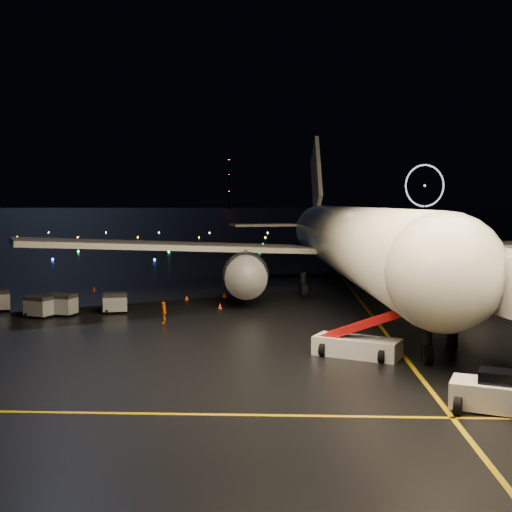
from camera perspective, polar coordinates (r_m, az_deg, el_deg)
The scene contains 17 objects.
ground at distance 336.90m, azimuth 1.57°, elevation 3.27°, with size 2000.00×2000.00×0.00m, color black.
lane_centre at distance 53.03m, azimuth 10.20°, elevation -5.14°, with size 0.25×80.00×0.02m, color #CD9F09.
lane_cross at distance 29.90m, azimuth -17.32°, elevation -13.14°, with size 60.00×0.25×0.02m, color #CD9F09.
airliner at distance 63.67m, azimuth 8.11°, elevation 4.66°, with size 63.47×60.30×17.98m, color white, non-canonical shape.
pushback_tug at distance 30.49m, azimuth 20.54°, elevation -11.14°, with size 3.76×1.97×1.79m, color silver.
belt_loader at distance 38.52m, azimuth 8.99°, elevation -6.20°, with size 7.38×2.01×3.58m, color silver, non-canonical shape.
crew_c at distance 49.07m, azimuth -8.18°, elevation -4.97°, with size 0.95×0.40×1.62m, color orange.
safety_cone_0 at distance 55.11m, azimuth -3.22°, elevation -4.47°, with size 0.39×0.39×0.45m, color #F8500E.
safety_cone_1 at distance 61.69m, azimuth -2.83°, elevation -3.45°, with size 0.42×0.42×0.48m, color #F8500E.
safety_cone_2 at distance 60.25m, azimuth -6.18°, elevation -3.69°, with size 0.40×0.40×0.45m, color #F8500E.
safety_cone_3 at distance 67.71m, azimuth -14.21°, elevation -2.82°, with size 0.49×0.49×0.56m, color #F8500E.
ferris_wheel at distance 774.75m, azimuth 14.77°, elevation 5.92°, with size 50.00×4.00×52.00m, color black, non-canonical shape.
radio_mast at distance 779.77m, azimuth -2.41°, elevation 6.51°, with size 1.80×1.80×64.00m, color black.
taxiway_lights at distance 143.10m, azimuth 0.46°, elevation 1.25°, with size 164.00×92.00×0.36m, color black, non-canonical shape.
baggage_cart_0 at distance 54.10m, azimuth -12.42°, elevation -4.11°, with size 1.93×1.35×1.64m, color gray.
baggage_cart_1 at distance 53.64m, azimuth -18.72°, elevation -4.30°, with size 2.01×1.40×1.70m, color gray.
baggage_cart_2 at distance 53.81m, azimuth -16.86°, elevation -4.18°, with size 2.09×1.46×1.77m, color gray.
Camera 1 is at (4.78, -36.74, 9.12)m, focal length 45.00 mm.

